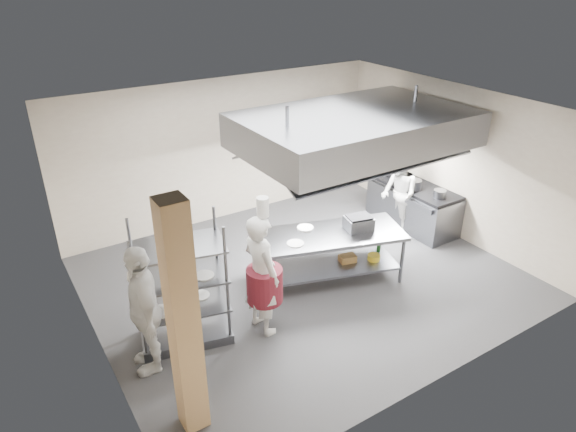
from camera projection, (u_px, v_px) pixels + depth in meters
floor at (304, 278)px, 9.09m from camera, size 7.00×7.00×0.00m
ceiling at (307, 111)px, 7.75m from camera, size 7.00×7.00×0.00m
wall_back at (224, 150)px, 10.68m from camera, size 7.00×0.00×7.00m
wall_left at (85, 261)px, 6.74m from camera, size 0.00×6.00×6.00m
wall_right at (452, 161)px, 10.10m from camera, size 0.00×6.00×6.00m
column at (184, 323)px, 5.59m from camera, size 0.30×0.30×3.00m
exhaust_hood at (355, 129)px, 8.94m from camera, size 4.00×2.50×0.60m
hood_strip_a at (312, 156)px, 8.65m from camera, size 1.60×0.12×0.04m
hood_strip_b at (392, 138)px, 9.52m from camera, size 1.60×0.12×0.04m
wall_shelf at (301, 138)px, 11.42m from camera, size 1.50×0.28×0.04m
island at (331, 256)px, 8.88m from camera, size 2.61×1.70×0.91m
island_worktop at (332, 234)px, 8.69m from camera, size 2.61×1.70×0.06m
island_undershelf at (331, 264)px, 8.95m from camera, size 2.40×1.54×0.04m
pass_rack at (181, 283)px, 7.23m from camera, size 1.43×1.03×1.93m
cooking_range at (412, 206)px, 10.76m from camera, size 0.80×2.00×0.84m
range_top at (415, 187)px, 10.56m from camera, size 0.78×1.96×0.06m
chef_head at (261, 275)px, 7.44m from camera, size 0.54×0.75×1.92m
chef_line at (399, 194)px, 10.31m from camera, size 0.86×0.97×1.67m
chef_plating at (144, 309)px, 6.73m from camera, size 0.64×1.17×1.89m
griddle at (359, 223)px, 8.76m from camera, size 0.52×0.44×0.22m
wicker_basket at (347, 258)px, 8.95m from camera, size 0.32×0.26×0.12m
stockpot at (414, 185)px, 10.32m from camera, size 0.29×0.29×0.20m
plate_stack at (183, 303)px, 7.38m from camera, size 0.28×0.28×0.05m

